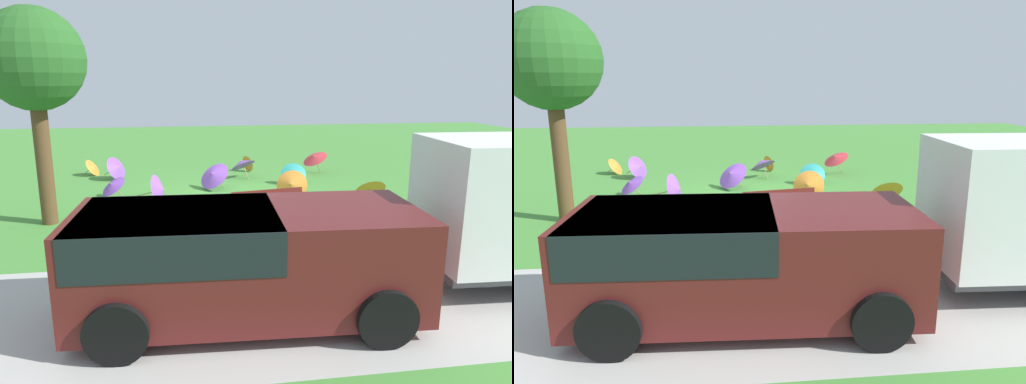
{
  "view_description": "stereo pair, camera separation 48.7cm",
  "coord_description": "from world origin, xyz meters",
  "views": [
    {
      "loc": [
        1.1,
        12.6,
        3.24
      ],
      "look_at": [
        -0.53,
        1.82,
        0.6
      ],
      "focal_mm": 33.32,
      "sensor_mm": 36.0,
      "label": 1
    },
    {
      "loc": [
        0.61,
        12.66,
        3.24
      ],
      "look_at": [
        -0.53,
        1.82,
        0.6
      ],
      "focal_mm": 33.32,
      "sensor_mm": 36.0,
      "label": 2
    }
  ],
  "objects": [
    {
      "name": "parasol_teal_0",
      "position": [
        2.85,
        3.64,
        0.47
      ],
      "size": [
        1.0,
        0.99,
        0.95
      ],
      "color": "tan",
      "rests_on": "ground"
    },
    {
      "name": "parasol_orange_3",
      "position": [
        4.16,
        -3.82,
        0.29
      ],
      "size": [
        0.64,
        0.72,
        0.59
      ],
      "color": "tan",
      "rests_on": "ground"
    },
    {
      "name": "shade_tree",
      "position": [
        4.19,
        1.65,
        3.54
      ],
      "size": [
        2.17,
        2.17,
        4.7
      ],
      "color": "brown",
      "rests_on": "ground"
    },
    {
      "name": "ground",
      "position": [
        0.0,
        0.0,
        0.0
      ],
      "size": [
        40.0,
        40.0,
        0.0
      ],
      "primitive_type": "plane",
      "color": "#478C38"
    },
    {
      "name": "van_dark",
      "position": [
        0.47,
        6.6,
        0.91
      ],
      "size": [
        4.68,
        2.29,
        1.53
      ],
      "color": "#591919",
      "rests_on": "ground"
    },
    {
      "name": "parasol_orange_1",
      "position": [
        -1.12,
        -3.79,
        0.29
      ],
      "size": [
        0.57,
        0.6,
        0.57
      ],
      "color": "tan",
      "rests_on": "ground"
    },
    {
      "name": "parasol_purple_5",
      "position": [
        -5.7,
        2.13,
        0.35
      ],
      "size": [
        0.76,
        0.79,
        0.59
      ],
      "color": "tan",
      "rests_on": "ground"
    },
    {
      "name": "road_strip",
      "position": [
        0.0,
        6.38,
        0.0
      ],
      "size": [
        40.0,
        3.57,
        0.01
      ],
      "primitive_type": "cube",
      "color": "#B2AFA8",
      "rests_on": "ground"
    },
    {
      "name": "parasol_red_0",
      "position": [
        -3.3,
        -3.01,
        0.57
      ],
      "size": [
        1.12,
        1.13,
        0.84
      ],
      "color": "tan",
      "rests_on": "ground"
    },
    {
      "name": "parasol_purple_0",
      "position": [
        -0.75,
        -2.63,
        0.5
      ],
      "size": [
        1.14,
        1.14,
        0.78
      ],
      "color": "tan",
      "rests_on": "ground"
    },
    {
      "name": "parasol_orange_2",
      "position": [
        -1.71,
        0.41,
        0.42
      ],
      "size": [
        0.99,
        0.89,
        0.84
      ],
      "color": "tan",
      "rests_on": "ground"
    },
    {
      "name": "parasol_teal_2",
      "position": [
        -2.2,
        -1.42,
        0.35
      ],
      "size": [
        0.86,
        0.72,
        0.7
      ],
      "color": "tan",
      "rests_on": "ground"
    },
    {
      "name": "parasol_purple_1",
      "position": [
        0.3,
        -1.11,
        0.45
      ],
      "size": [
        1.19,
        1.2,
        0.83
      ],
      "color": "tan",
      "rests_on": "ground"
    },
    {
      "name": "parasol_purple_7",
      "position": [
        3.27,
        -3.01,
        0.39
      ],
      "size": [
        0.88,
        0.92,
        0.77
      ],
      "color": "tan",
      "rests_on": "ground"
    },
    {
      "name": "parasol_purple_2",
      "position": [
        1.74,
        0.61,
        0.43
      ],
      "size": [
        0.92,
        0.92,
        0.87
      ],
      "color": "tan",
      "rests_on": "ground"
    },
    {
      "name": "parasol_orange_0",
      "position": [
        -3.62,
        1.16,
        0.44
      ],
      "size": [
        0.83,
        0.8,
        0.78
      ],
      "color": "tan",
      "rests_on": "ground"
    },
    {
      "name": "parasol_purple_4",
      "position": [
        3.09,
        -0.48,
        0.37
      ],
      "size": [
        0.93,
        0.95,
        0.64
      ],
      "color": "tan",
      "rests_on": "ground"
    },
    {
      "name": "park_bench",
      "position": [
        -0.6,
        2.75,
        0.47
      ],
      "size": [
        1.66,
        0.75,
        0.9
      ],
      "color": "maroon",
      "rests_on": "ground"
    }
  ]
}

